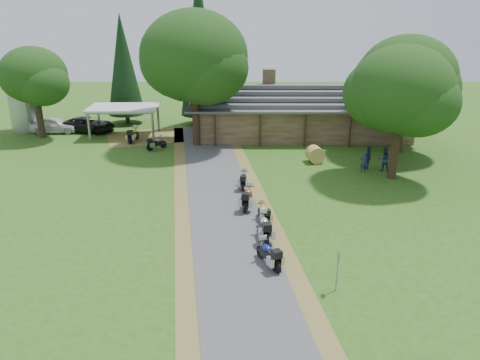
{
  "coord_description": "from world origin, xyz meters",
  "views": [
    {
      "loc": [
        0.49,
        -21.01,
        11.52
      ],
      "look_at": [
        0.31,
        6.25,
        1.6
      ],
      "focal_mm": 35.0,
      "sensor_mm": 36.0,
      "label": 1
    }
  ],
  "objects_px": {
    "motorcycle_carport_a": "(133,134)",
    "motorcycle_carport_b": "(156,143)",
    "car_dark_suv": "(88,121)",
    "motorcycle_row_c": "(263,212)",
    "motorcycle_row_e": "(244,179)",
    "carport": "(125,121)",
    "motorcycle_row_a": "(269,253)",
    "motorcycle_row_d": "(248,197)",
    "car_white_sedan": "(54,123)",
    "silo": "(24,101)",
    "motorcycle_row_b": "(265,226)",
    "hay_bale": "(315,154)",
    "lodge": "(300,109)"
  },
  "relations": [
    {
      "from": "silo",
      "to": "car_dark_suv",
      "type": "height_order",
      "value": "silo"
    },
    {
      "from": "hay_bale",
      "to": "lodge",
      "type": "bearing_deg",
      "value": 91.74
    },
    {
      "from": "motorcycle_carport_a",
      "to": "motorcycle_carport_b",
      "type": "bearing_deg",
      "value": -126.12
    },
    {
      "from": "car_white_sedan",
      "to": "motorcycle_row_d",
      "type": "height_order",
      "value": "car_white_sedan"
    },
    {
      "from": "car_dark_suv",
      "to": "lodge",
      "type": "bearing_deg",
      "value": -80.65
    },
    {
      "from": "motorcycle_carport_b",
      "to": "carport",
      "type": "bearing_deg",
      "value": 84.42
    },
    {
      "from": "car_dark_suv",
      "to": "motorcycle_row_e",
      "type": "xyz_separation_m",
      "value": [
        15.57,
        -15.64,
        -0.49
      ]
    },
    {
      "from": "silo",
      "to": "motorcycle_carport_a",
      "type": "height_order",
      "value": "silo"
    },
    {
      "from": "motorcycle_row_c",
      "to": "motorcycle_row_d",
      "type": "bearing_deg",
      "value": 9.57
    },
    {
      "from": "carport",
      "to": "motorcycle_row_d",
      "type": "height_order",
      "value": "carport"
    },
    {
      "from": "silo",
      "to": "motorcycle_row_b",
      "type": "relative_size",
      "value": 2.77
    },
    {
      "from": "hay_bale",
      "to": "motorcycle_carport_a",
      "type": "bearing_deg",
      "value": 158.94
    },
    {
      "from": "motorcycle_row_d",
      "to": "car_dark_suv",
      "type": "bearing_deg",
      "value": 49.22
    },
    {
      "from": "motorcycle_row_e",
      "to": "car_dark_suv",
      "type": "bearing_deg",
      "value": 49.08
    },
    {
      "from": "carport",
      "to": "motorcycle_row_a",
      "type": "bearing_deg",
      "value": -65.09
    },
    {
      "from": "lodge",
      "to": "carport",
      "type": "xyz_separation_m",
      "value": [
        -16.95,
        -0.68,
        -1.03
      ]
    },
    {
      "from": "car_dark_suv",
      "to": "motorcycle_carport_b",
      "type": "bearing_deg",
      "value": -116.81
    },
    {
      "from": "car_dark_suv",
      "to": "carport",
      "type": "bearing_deg",
      "value": -98.01
    },
    {
      "from": "motorcycle_row_e",
      "to": "lodge",
      "type": "bearing_deg",
      "value": -15.93
    },
    {
      "from": "motorcycle_row_b",
      "to": "hay_bale",
      "type": "bearing_deg",
      "value": -24.43
    },
    {
      "from": "motorcycle_row_e",
      "to": "hay_bale",
      "type": "distance_m",
      "value": 8.14
    },
    {
      "from": "car_white_sedan",
      "to": "silo",
      "type": "bearing_deg",
      "value": 69.29
    },
    {
      "from": "car_dark_suv",
      "to": "motorcycle_row_e",
      "type": "bearing_deg",
      "value": -123.71
    },
    {
      "from": "motorcycle_row_c",
      "to": "motorcycle_carport_b",
      "type": "relative_size",
      "value": 0.98
    },
    {
      "from": "car_white_sedan",
      "to": "motorcycle_carport_b",
      "type": "xyz_separation_m",
      "value": [
        11.17,
        -5.89,
        -0.37
      ]
    },
    {
      "from": "motorcycle_row_d",
      "to": "motorcycle_carport_b",
      "type": "relative_size",
      "value": 1.19
    },
    {
      "from": "motorcycle_row_a",
      "to": "motorcycle_row_b",
      "type": "xyz_separation_m",
      "value": [
        -0.06,
        2.8,
        0.07
      ]
    },
    {
      "from": "silo",
      "to": "motorcycle_row_e",
      "type": "bearing_deg",
      "value": -36.63
    },
    {
      "from": "silo",
      "to": "car_white_sedan",
      "type": "height_order",
      "value": "silo"
    },
    {
      "from": "motorcycle_row_b",
      "to": "motorcycle_row_d",
      "type": "xyz_separation_m",
      "value": [
        -0.86,
        4.18,
        0.0
      ]
    },
    {
      "from": "carport",
      "to": "motorcycle_row_a",
      "type": "xyz_separation_m",
      "value": [
        12.67,
        -24.64,
        -0.77
      ]
    },
    {
      "from": "motorcycle_row_e",
      "to": "hay_bale",
      "type": "xyz_separation_m",
      "value": [
        5.73,
        5.78,
        0.04
      ]
    },
    {
      "from": "motorcycle_row_e",
      "to": "motorcycle_row_b",
      "type": "bearing_deg",
      "value": -167.53
    },
    {
      "from": "motorcycle_carport_a",
      "to": "motorcycle_carport_b",
      "type": "relative_size",
      "value": 1.17
    },
    {
      "from": "silo",
      "to": "motorcycle_row_c",
      "type": "distance_m",
      "value": 32.02
    },
    {
      "from": "lodge",
      "to": "car_dark_suv",
      "type": "bearing_deg",
      "value": 177.93
    },
    {
      "from": "car_white_sedan",
      "to": "motorcycle_row_c",
      "type": "xyz_separation_m",
      "value": [
        19.94,
        -20.84,
        -0.39
      ]
    },
    {
      "from": "motorcycle_row_a",
      "to": "motorcycle_row_d",
      "type": "relative_size",
      "value": 0.91
    },
    {
      "from": "motorcycle_row_c",
      "to": "motorcycle_carport_b",
      "type": "distance_m",
      "value": 17.33
    },
    {
      "from": "motorcycle_row_e",
      "to": "carport",
      "type": "bearing_deg",
      "value": 43.2
    },
    {
      "from": "motorcycle_row_a",
      "to": "motorcycle_row_e",
      "type": "bearing_deg",
      "value": -20.12
    },
    {
      "from": "silo",
      "to": "carport",
      "type": "relative_size",
      "value": 0.89
    },
    {
      "from": "silo",
      "to": "motorcycle_row_a",
      "type": "distance_m",
      "value": 35.57
    },
    {
      "from": "motorcycle_row_d",
      "to": "motorcycle_carport_a",
      "type": "xyz_separation_m",
      "value": [
        -10.46,
        15.38,
        -0.01
      ]
    },
    {
      "from": "car_dark_suv",
      "to": "motorcycle_row_c",
      "type": "xyz_separation_m",
      "value": [
        16.7,
        -21.19,
        -0.51
      ]
    },
    {
      "from": "motorcycle_row_e",
      "to": "motorcycle_carport_a",
      "type": "bearing_deg",
      "value": 44.8
    },
    {
      "from": "motorcycle_carport_b",
      "to": "hay_bale",
      "type": "bearing_deg",
      "value": -59.44
    },
    {
      "from": "silo",
      "to": "motorcycle_row_b",
      "type": "distance_m",
      "value": 33.46
    },
    {
      "from": "silo",
      "to": "motorcycle_row_e",
      "type": "xyz_separation_m",
      "value": [
        22.06,
        -16.4,
        -2.31
      ]
    },
    {
      "from": "car_white_sedan",
      "to": "motorcycle_row_e",
      "type": "bearing_deg",
      "value": -130.94
    }
  ]
}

